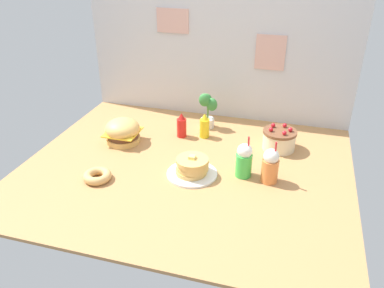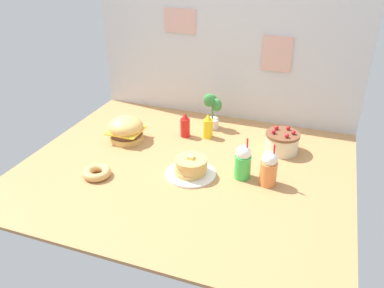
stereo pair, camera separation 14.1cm
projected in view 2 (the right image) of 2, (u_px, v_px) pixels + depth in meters
The scene contains 11 objects.
ground_plane at pixel (185, 168), 2.54m from camera, with size 2.08×1.75×0.02m, color #B27F4C.
back_wall at pixel (225, 50), 3.00m from camera, with size 2.08×0.04×1.08m.
burger at pixel (126, 129), 2.82m from camera, with size 0.25×0.25×0.18m.
pancake_stack at pixel (191, 168), 2.43m from camera, with size 0.32×0.32×0.14m.
layer_cake at pixel (282, 142), 2.68m from camera, with size 0.23×0.23×0.17m.
ketchup_bottle at pixel (185, 126), 2.88m from camera, with size 0.07×0.07×0.19m.
mustard_bottle at pixel (208, 127), 2.86m from camera, with size 0.07×0.07×0.19m.
cream_soda_cup at pixel (243, 162), 2.38m from camera, with size 0.10×0.10×0.28m.
orange_float_cup at pixel (269, 168), 2.31m from camera, with size 0.10×0.10×0.28m.
donut_pink_glaze at pixel (97, 173), 2.42m from camera, with size 0.17×0.17×0.05m.
potted_plant at pixel (212, 110), 2.97m from camera, with size 0.14×0.11×0.28m.
Camera 2 is at (0.78, -2.02, 1.33)m, focal length 36.72 mm.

